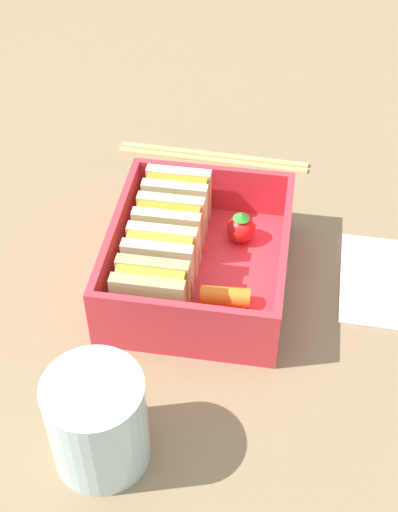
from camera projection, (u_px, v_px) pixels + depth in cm
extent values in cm
cube|color=#8A7151|center=(199.00, 287.00, 61.01)|extent=(120.00, 120.00, 2.00)
cube|color=#DC323E|center=(199.00, 274.00, 59.89)|extent=(16.81, 14.28, 1.20)
cube|color=#DC323E|center=(117.00, 240.00, 58.65)|extent=(16.81, 0.60, 4.51)
cube|color=#DC323E|center=(283.00, 258.00, 57.14)|extent=(16.81, 0.60, 4.51)
cube|color=#DC323E|center=(182.00, 325.00, 52.17)|extent=(0.60, 13.08, 4.51)
cube|color=#DC323E|center=(213.00, 187.00, 63.62)|extent=(0.60, 13.08, 4.51)
cube|color=tan|center=(148.00, 304.00, 53.36)|extent=(1.01, 5.62, 4.98)
cube|color=yellow|center=(151.00, 294.00, 54.07)|extent=(1.01, 5.17, 4.58)
cube|color=tan|center=(154.00, 284.00, 54.78)|extent=(1.01, 5.62, 4.98)
cube|color=beige|center=(158.00, 268.00, 56.01)|extent=(1.01, 5.62, 4.98)
cube|color=yellow|center=(161.00, 260.00, 56.72)|extent=(1.01, 5.17, 4.58)
cube|color=beige|center=(163.00, 251.00, 57.43)|extent=(1.01, 5.62, 4.98)
cube|color=beige|center=(167.00, 236.00, 58.66)|extent=(1.01, 5.62, 4.98)
cube|color=orange|center=(169.00, 228.00, 59.37)|extent=(1.01, 5.17, 4.58)
cube|color=beige|center=(171.00, 220.00, 60.08)|extent=(1.01, 5.62, 4.98)
cube|color=beige|center=(175.00, 207.00, 61.30)|extent=(1.01, 5.62, 4.98)
cube|color=orange|center=(177.00, 200.00, 62.02)|extent=(1.01, 5.17, 4.58)
cube|color=beige|center=(179.00, 193.00, 62.73)|extent=(1.01, 5.62, 4.98)
cylinder|color=orange|center=(225.00, 296.00, 56.20)|extent=(1.77, 4.02, 1.55)
sphere|color=red|center=(241.00, 229.00, 61.21)|extent=(2.45, 2.45, 2.45)
cone|color=green|center=(242.00, 215.00, 60.15)|extent=(1.47, 1.47, 0.60)
cylinder|color=tan|center=(212.00, 158.00, 71.93)|extent=(1.43, 19.28, 0.70)
cylinder|color=tan|center=(214.00, 152.00, 72.58)|extent=(1.43, 19.28, 0.70)
cylinder|color=silver|center=(98.00, 421.00, 45.91)|extent=(6.54, 6.54, 7.64)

